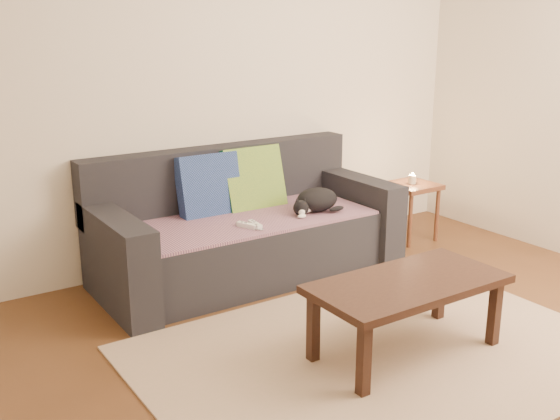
{
  "coord_description": "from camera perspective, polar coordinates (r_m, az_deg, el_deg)",
  "views": [
    {
      "loc": [
        -2.2,
        -2.2,
        1.72
      ],
      "look_at": [
        0.05,
        1.2,
        0.55
      ],
      "focal_mm": 42.0,
      "sensor_mm": 36.0,
      "label": 1
    }
  ],
  "objects": [
    {
      "name": "ground",
      "position": [
        3.56,
        10.31,
        -13.19
      ],
      "size": [
        4.5,
        4.5,
        0.0
      ],
      "primitive_type": "plane",
      "color": "brown",
      "rests_on": "ground"
    },
    {
      "name": "back_wall",
      "position": [
        4.77,
        -5.92,
        10.85
      ],
      "size": [
        4.5,
        0.04,
        2.6
      ],
      "primitive_type": "cube",
      "color": "beige",
      "rests_on": "ground"
    },
    {
      "name": "sofa",
      "position": [
        4.59,
        -3.08,
        -1.92
      ],
      "size": [
        2.1,
        0.94,
        0.87
      ],
      "color": "#232328",
      "rests_on": "ground"
    },
    {
      "name": "throw_blanket",
      "position": [
        4.48,
        -2.51,
        -0.75
      ],
      "size": [
        1.66,
        0.74,
        0.02
      ],
      "primitive_type": "cube",
      "color": "#3C2445",
      "rests_on": "sofa"
    },
    {
      "name": "cushion_navy",
      "position": [
        4.56,
        -6.22,
        2.08
      ],
      "size": [
        0.44,
        0.2,
        0.46
      ],
      "primitive_type": "cube",
      "rotation": [
        -0.21,
        0.0,
        0.0
      ],
      "color": "#12264D",
      "rests_on": "throw_blanket"
    },
    {
      "name": "cushion_green",
      "position": [
        4.73,
        -2.41,
        2.66
      ],
      "size": [
        0.46,
        0.24,
        0.48
      ],
      "primitive_type": "cube",
      "rotation": [
        -0.28,
        0.0,
        0.0
      ],
      "color": "#0B4731",
      "rests_on": "throw_blanket"
    },
    {
      "name": "cat",
      "position": [
        4.6,
        3.12,
        0.83
      ],
      "size": [
        0.42,
        0.33,
        0.17
      ],
      "rotation": [
        0.0,
        0.0,
        -0.37
      ],
      "color": "black",
      "rests_on": "throw_blanket"
    },
    {
      "name": "wii_remote_a",
      "position": [
        4.25,
        -2.9,
        -1.35
      ],
      "size": [
        0.09,
        0.15,
        0.03
      ],
      "primitive_type": "cube",
      "rotation": [
        0.0,
        0.0,
        1.95
      ],
      "color": "white",
      "rests_on": "throw_blanket"
    },
    {
      "name": "wii_remote_b",
      "position": [
        4.26,
        -2.18,
        -1.29
      ],
      "size": [
        0.05,
        0.15,
        0.03
      ],
      "primitive_type": "cube",
      "rotation": [
        0.0,
        0.0,
        1.46
      ],
      "color": "white",
      "rests_on": "throw_blanket"
    },
    {
      "name": "side_table",
      "position": [
        5.41,
        11.38,
        1.42
      ],
      "size": [
        0.38,
        0.38,
        0.47
      ],
      "color": "brown",
      "rests_on": "ground"
    },
    {
      "name": "candle",
      "position": [
        5.38,
        11.45,
        2.65
      ],
      "size": [
        0.06,
        0.06,
        0.09
      ],
      "color": "beige",
      "rests_on": "side_table"
    },
    {
      "name": "rug",
      "position": [
        3.65,
        8.66,
        -12.2
      ],
      "size": [
        2.5,
        1.8,
        0.01
      ],
      "primitive_type": "cube",
      "color": "tan",
      "rests_on": "ground"
    },
    {
      "name": "coffee_table",
      "position": [
        3.53,
        11.07,
        -6.81
      ],
      "size": [
        1.06,
        0.53,
        0.42
      ],
      "color": "black",
      "rests_on": "rug"
    }
  ]
}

